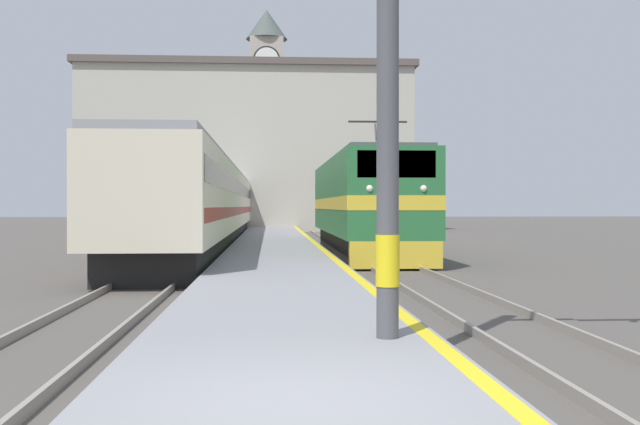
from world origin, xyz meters
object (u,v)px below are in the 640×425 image
at_px(locomotive_train, 364,205).
at_px(clock_tower, 267,111).
at_px(passenger_train, 213,204).
at_px(catenary_mast, 396,21).

relative_size(locomotive_train, clock_tower, 0.75).
bearing_deg(passenger_train, catenary_mast, -81.62).
bearing_deg(locomotive_train, clock_tower, 95.31).
distance_m(locomotive_train, passenger_train, 11.14).
height_order(locomotive_train, passenger_train, locomotive_train).
relative_size(passenger_train, catenary_mast, 5.93).
distance_m(passenger_train, catenary_mast, 30.11).
height_order(passenger_train, catenary_mast, catenary_mast).
xyz_separation_m(locomotive_train, passenger_train, (-6.62, 8.96, 0.07)).
bearing_deg(clock_tower, locomotive_train, -84.69).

